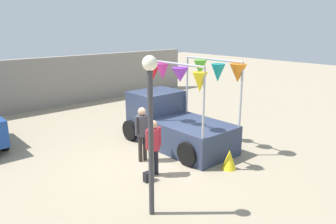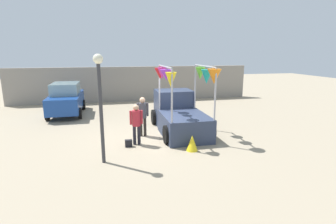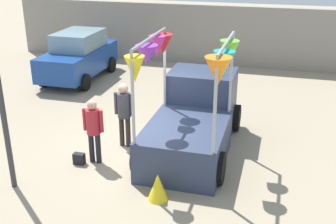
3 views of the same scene
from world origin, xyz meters
The scene contains 9 objects.
ground_plane centered at (0.00, 0.00, 0.00)m, with size 60.00×60.00×0.00m, color gray.
vendor_truck centered at (1.27, 0.77, 0.91)m, with size 2.48×4.16×3.11m.
parked_car centered at (-4.40, 5.44, 0.94)m, with size 1.88×4.00×1.88m.
person_customer centered at (-0.89, -0.76, 0.99)m, with size 0.53×0.34×1.64m.
person_vendor centered at (-0.50, 0.29, 1.06)m, with size 0.53×0.34×1.75m.
handbag centered at (-1.24, -0.96, 0.14)m, with size 0.28×0.16×0.28m, color black.
street_lamp centered at (-2.18, -2.29, 2.38)m, with size 0.32×0.32×3.61m.
brick_boundary_wall centered at (0.00, 9.07, 1.30)m, with size 18.00×0.36×2.60m, color gray.
folded_kite_bundle_sunflower centered at (1.07, -1.92, 0.30)m, with size 0.44×0.44×0.60m, color yellow.
Camera 2 is at (-1.90, -10.87, 3.66)m, focal length 28.00 mm.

